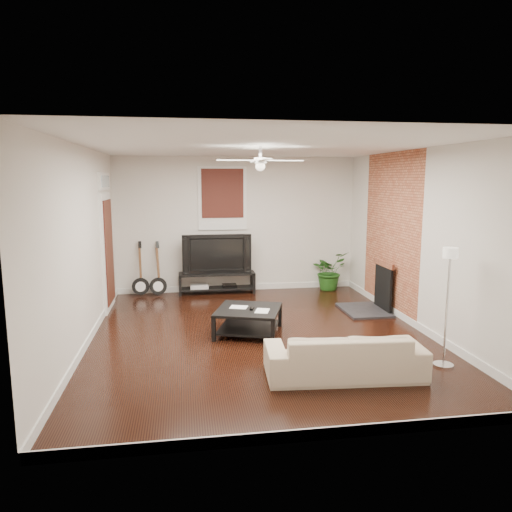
{
  "coord_description": "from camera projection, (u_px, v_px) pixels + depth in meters",
  "views": [
    {
      "loc": [
        -1.12,
        -6.83,
        2.33
      ],
      "look_at": [
        0.0,
        0.4,
        1.15
      ],
      "focal_mm": 33.29,
      "sensor_mm": 36.0,
      "label": 1
    }
  ],
  "objects": [
    {
      "name": "door_left",
      "position": [
        108.0,
        241.0,
        8.48
      ],
      "size": [
        0.08,
        1.0,
        2.5
      ],
      "primitive_type": "cube",
      "color": "white",
      "rests_on": "wall_left"
    },
    {
      "name": "guitar_right",
      "position": [
        158.0,
        269.0,
        9.52
      ],
      "size": [
        0.39,
        0.32,
        1.12
      ],
      "primitive_type": null,
      "rotation": [
        0.0,
        0.0,
        0.23
      ],
      "color": "black",
      "rests_on": "floor"
    },
    {
      "name": "floor_lamp",
      "position": [
        447.0,
        308.0,
        5.88
      ],
      "size": [
        0.27,
        0.27,
        1.52
      ],
      "primitive_type": null,
      "rotation": [
        0.0,
        0.0,
        -0.08
      ],
      "color": "silver",
      "rests_on": "floor"
    },
    {
      "name": "potted_plant",
      "position": [
        329.0,
        271.0,
        10.1
      ],
      "size": [
        0.96,
        0.92,
        0.81
      ],
      "primitive_type": "imported",
      "rotation": [
        0.0,
        0.0,
        0.55
      ],
      "color": "#205518",
      "rests_on": "floor"
    },
    {
      "name": "coffee_table",
      "position": [
        248.0,
        321.0,
        7.24
      ],
      "size": [
        1.17,
        1.17,
        0.39
      ],
      "primitive_type": "cube",
      "rotation": [
        0.0,
        0.0,
        -0.32
      ],
      "color": "black",
      "rests_on": "floor"
    },
    {
      "name": "ceiling_fan",
      "position": [
        260.0,
        161.0,
        6.79
      ],
      "size": [
        1.24,
        1.24,
        0.32
      ],
      "primitive_type": null,
      "color": "white",
      "rests_on": "ceiling"
    },
    {
      "name": "brick_accent",
      "position": [
        391.0,
        233.0,
        8.33
      ],
      "size": [
        0.02,
        2.2,
        2.8
      ],
      "primitive_type": "cube",
      "color": "#A45035",
      "rests_on": "floor"
    },
    {
      "name": "guitar_left",
      "position": [
        140.0,
        269.0,
        9.49
      ],
      "size": [
        0.37,
        0.29,
        1.12
      ],
      "primitive_type": null,
      "rotation": [
        0.0,
        0.0,
        0.13
      ],
      "color": "black",
      "rests_on": "floor"
    },
    {
      "name": "tv_stand",
      "position": [
        217.0,
        283.0,
        9.81
      ],
      "size": [
        1.56,
        0.42,
        0.44
      ],
      "primitive_type": "cube",
      "color": "black",
      "rests_on": "floor"
    },
    {
      "name": "window_back",
      "position": [
        223.0,
        198.0,
        9.74
      ],
      "size": [
        1.0,
        0.06,
        1.3
      ],
      "primitive_type": "cube",
      "color": "#3A100F",
      "rests_on": "wall_back"
    },
    {
      "name": "sofa",
      "position": [
        344.0,
        354.0,
        5.65
      ],
      "size": [
        1.91,
        0.87,
        0.54
      ],
      "primitive_type": "imported",
      "rotation": [
        0.0,
        0.0,
        3.07
      ],
      "color": "#C9AF97",
      "rests_on": "floor"
    },
    {
      "name": "room",
      "position": [
        260.0,
        244.0,
        6.98
      ],
      "size": [
        5.01,
        6.01,
        2.81
      ],
      "color": "black",
      "rests_on": "ground"
    },
    {
      "name": "fireplace",
      "position": [
        373.0,
        286.0,
        8.43
      ],
      "size": [
        0.8,
        1.1,
        0.92
      ],
      "primitive_type": "cube",
      "color": "black",
      "rests_on": "floor"
    },
    {
      "name": "tv",
      "position": [
        217.0,
        253.0,
        9.73
      ],
      "size": [
        1.4,
        0.18,
        0.8
      ],
      "primitive_type": "imported",
      "color": "black",
      "rests_on": "tv_stand"
    }
  ]
}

